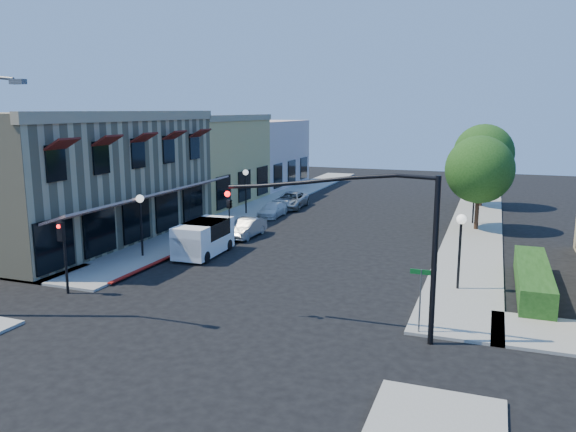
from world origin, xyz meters
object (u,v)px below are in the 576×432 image
(signal_mast_arm, at_px, (374,227))
(lamppost_left_near, at_px, (140,210))
(secondary_signal, at_px, (63,244))
(street_tree_b, at_px, (484,154))
(lamppost_right_far, at_px, (475,187))
(street_tree_a, at_px, (480,170))
(lamppost_left_far, at_px, (246,180))
(street_name_sign, at_px, (420,291))
(white_van, at_px, (203,236))
(parked_car_b, at_px, (246,228))
(parked_car_d, at_px, (291,200))
(parked_car_a, at_px, (216,236))
(parked_car_c, at_px, (272,210))
(lamppost_right_near, at_px, (461,233))

(signal_mast_arm, xyz_separation_m, lamppost_left_near, (-14.36, 6.50, -1.35))
(secondary_signal, distance_m, lamppost_left_near, 6.63)
(street_tree_b, height_order, lamppost_right_far, street_tree_b)
(street_tree_a, distance_m, signal_mast_arm, 20.71)
(street_tree_a, bearing_deg, lamppost_left_near, -141.02)
(lamppost_left_far, bearing_deg, lamppost_left_near, -90.00)
(street_name_sign, xyz_separation_m, white_van, (-13.00, 7.39, -0.59))
(lamppost_left_far, distance_m, parked_car_b, 8.30)
(street_name_sign, bearing_deg, signal_mast_arm, -156.80)
(street_tree_b, height_order, parked_car_d, street_tree_b)
(street_tree_a, bearing_deg, lamppost_left_far, 180.00)
(signal_mast_arm, height_order, parked_car_a, signal_mast_arm)
(street_tree_a, xyz_separation_m, white_van, (-14.30, -12.41, -3.08))
(parked_car_a, xyz_separation_m, parked_car_b, (0.79, 2.71, 0.05))
(signal_mast_arm, bearing_deg, street_tree_b, 84.49)
(lamppost_left_far, height_order, parked_car_a, lamppost_left_far)
(secondary_signal, distance_m, lamppost_left_far, 20.60)
(signal_mast_arm, bearing_deg, lamppost_left_far, 125.00)
(street_tree_a, bearing_deg, parked_car_c, -179.50)
(secondary_signal, height_order, street_name_sign, secondary_signal)
(secondary_signal, distance_m, parked_car_a, 10.93)
(street_name_sign, xyz_separation_m, parked_car_a, (-13.44, 9.80, -1.14))
(signal_mast_arm, bearing_deg, parked_car_a, 138.31)
(lamppost_left_near, height_order, lamppost_right_near, same)
(parked_car_c, bearing_deg, lamppost_right_far, 7.11)
(lamppost_left_near, height_order, parked_car_c, lamppost_left_near)
(signal_mast_arm, bearing_deg, parked_car_b, 129.79)
(street_tree_a, xyz_separation_m, lamppost_left_near, (-17.30, -14.00, -1.46))
(street_tree_a, height_order, street_tree_b, street_tree_b)
(street_name_sign, bearing_deg, lamppost_right_near, 80.22)
(lamppost_left_far, xyz_separation_m, lamppost_right_far, (17.00, 2.00, 0.00))
(lamppost_left_near, distance_m, parked_car_d, 18.26)
(parked_car_a, distance_m, parked_car_b, 2.82)
(white_van, bearing_deg, street_tree_b, 57.46)
(white_van, height_order, parked_car_b, white_van)
(lamppost_right_far, xyz_separation_m, white_van, (-14.00, -14.41, -1.62))
(street_tree_b, xyz_separation_m, lamppost_left_near, (-17.30, -24.00, -1.81))
(secondary_signal, height_order, lamppost_left_far, lamppost_left_far)
(lamppost_right_far, bearing_deg, parked_car_b, -145.76)
(parked_car_c, bearing_deg, parked_car_d, 88.85)
(secondary_signal, bearing_deg, lamppost_right_near, 21.78)
(lamppost_right_near, distance_m, parked_car_c, 20.33)
(secondary_signal, distance_m, parked_car_d, 24.71)
(parked_car_b, bearing_deg, parked_car_d, 97.16)
(white_van, bearing_deg, secondary_signal, -106.99)
(street_name_sign, distance_m, lamppost_right_far, 21.85)
(street_name_sign, relative_size, parked_car_d, 0.52)
(parked_car_a, xyz_separation_m, parked_car_d, (-0.26, 14.00, 0.11))
(parked_car_c, bearing_deg, lamppost_right_near, -44.48)
(street_tree_b, xyz_separation_m, parked_car_c, (-15.00, -10.13, -4.01))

